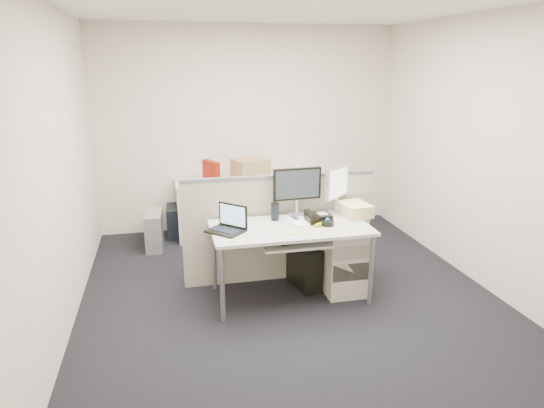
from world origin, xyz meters
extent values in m
cube|color=black|center=(0.00, 0.00, -0.01)|extent=(4.00, 4.50, 0.01)
cube|color=white|center=(0.00, 0.00, 2.70)|extent=(4.00, 4.50, 0.01)
cube|color=beige|center=(0.00, 2.25, 1.35)|extent=(4.00, 0.02, 2.70)
cube|color=beige|center=(0.00, -2.25, 1.35)|extent=(4.00, 0.02, 2.70)
cube|color=beige|center=(-2.00, 0.00, 1.35)|extent=(0.02, 4.50, 2.70)
cube|color=beige|center=(2.00, 0.00, 1.35)|extent=(0.02, 4.50, 2.70)
cube|color=silver|center=(0.00, 0.00, 0.71)|extent=(1.50, 0.75, 0.03)
cylinder|color=slate|center=(-0.70, -0.33, 0.35)|extent=(0.04, 0.04, 0.70)
cylinder|color=slate|center=(-0.70, 0.33, 0.35)|extent=(0.04, 0.04, 0.70)
cylinder|color=slate|center=(0.70, -0.33, 0.35)|extent=(0.04, 0.04, 0.70)
cylinder|color=slate|center=(0.70, 0.33, 0.35)|extent=(0.04, 0.04, 0.70)
cube|color=silver|center=(0.00, -0.18, 0.62)|extent=(0.62, 0.32, 0.02)
cube|color=#AEA994|center=(0.55, 0.05, 0.33)|extent=(0.40, 0.55, 0.65)
cube|color=tan|center=(0.00, 0.45, 0.55)|extent=(2.00, 0.06, 1.10)
cube|color=#AEA994|center=(0.00, 1.93, 0.36)|extent=(2.00, 0.60, 0.72)
cube|color=black|center=(0.15, 0.32, 0.98)|extent=(0.50, 0.22, 0.49)
cube|color=#B7B7BC|center=(0.57, 0.32, 0.97)|extent=(0.42, 0.39, 0.47)
cube|color=black|center=(-0.62, -0.02, 0.85)|extent=(0.39, 0.39, 0.24)
cylinder|color=black|center=(0.35, -0.05, 0.75)|extent=(0.13, 0.13, 0.05)
cube|color=black|center=(0.30, 0.08, 0.77)|extent=(0.24, 0.20, 0.07)
cube|color=white|center=(0.15, 0.12, 0.74)|extent=(0.25, 0.31, 0.01)
cube|color=#EEF447|center=(-0.05, -0.18, 0.74)|extent=(0.10, 0.10, 0.01)
cylinder|color=black|center=(-0.10, 0.22, 0.81)|extent=(0.09, 0.09, 0.16)
ellipsoid|color=yellow|center=(0.28, -0.05, 0.75)|extent=(0.16, 0.11, 0.04)
cube|color=black|center=(0.10, 0.20, 0.74)|extent=(0.08, 0.12, 0.01)
cube|color=#E1CF88|center=(0.72, 0.19, 0.79)|extent=(0.31, 0.37, 0.13)
cube|color=black|center=(0.05, -0.14, 0.64)|extent=(0.42, 0.20, 0.02)
cube|color=black|center=(0.20, 0.20, 0.22)|extent=(0.26, 0.50, 0.44)
cube|color=black|center=(-1.05, 2.03, 0.20)|extent=(0.19, 0.44, 0.40)
cube|color=#B7B7BC|center=(-1.30, 1.63, 0.23)|extent=(0.22, 0.50, 0.46)
cube|color=tan|center=(-0.05, 1.81, 0.88)|extent=(0.51, 0.44, 0.32)
cube|color=tan|center=(0.00, 1.83, 0.84)|extent=(0.37, 0.32, 0.24)
cube|color=maroon|center=(-0.55, 1.87, 0.87)|extent=(0.20, 0.32, 0.30)
camera|label=1|loc=(-1.13, -4.19, 2.23)|focal=32.00mm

